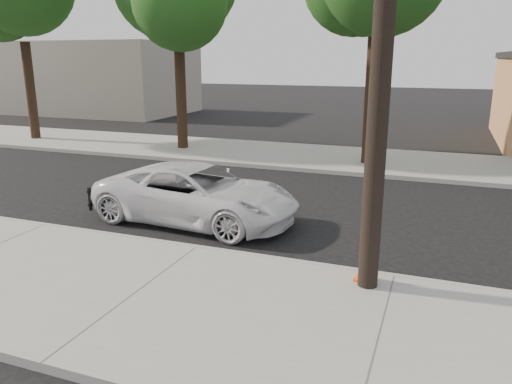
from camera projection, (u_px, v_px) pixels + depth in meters
ground at (237, 223)px, 12.34m from camera, size 120.00×120.00×0.00m
near_sidewalk at (138, 295)px, 8.44m from camera, size 90.00×4.40×0.15m
far_sidewalk at (319, 157)px, 19.99m from camera, size 90.00×5.00×0.15m
curb_near at (197, 249)px, 10.42m from camera, size 90.00×0.12×0.16m
building_far at (91, 78)px, 36.57m from camera, size 14.00×8.00×5.00m
utility_pole at (385, 6)px, 7.44m from camera, size 1.40×0.34×9.00m
tree_b at (180, 0)px, 19.99m from camera, size 4.34×4.20×8.45m
police_cruiser at (197, 194)px, 12.27m from camera, size 5.25×2.71×1.42m
traffic_cone at (365, 264)px, 8.76m from camera, size 0.35×0.35×0.64m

